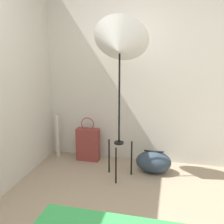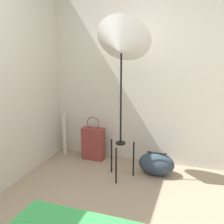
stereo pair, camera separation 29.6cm
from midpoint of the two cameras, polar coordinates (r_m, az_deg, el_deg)
wall_back at (r=3.62m, az=6.27°, el=8.87°), size 8.00×0.05×2.60m
wall_side_left at (r=3.16m, az=-25.29°, el=6.88°), size 0.05×8.00×2.60m
photo_umbrella at (r=3.06m, az=-1.18°, el=14.12°), size 0.65×0.58×1.97m
tote_bag at (r=3.86m, az=-7.45°, el=-6.98°), size 0.33×0.14×0.64m
duffel_bag at (r=3.52m, az=6.60°, el=-10.79°), size 0.46×0.29×0.30m
paper_roll at (r=4.05m, az=-13.84°, el=-5.11°), size 0.06×0.06×0.64m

